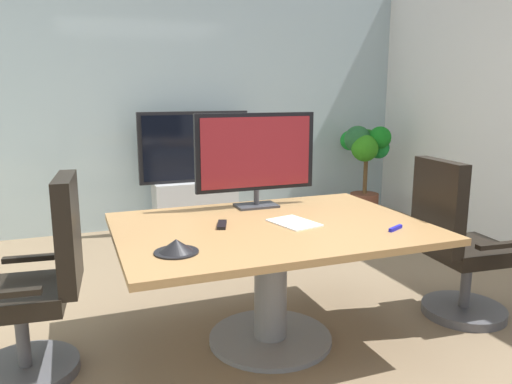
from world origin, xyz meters
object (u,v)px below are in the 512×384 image
object	(u,v)px
office_chair_right	(457,253)
conference_phone	(176,247)
conference_table	(271,254)
tv_monitor	(256,155)
potted_plant	(365,156)
office_chair_left	(38,295)
wall_display_unit	(195,191)
remote_control	(222,225)

from	to	relation	value
office_chair_right	conference_phone	xyz separation A→B (m)	(-1.93, -0.18, 0.32)
conference_table	office_chair_right	size ratio (longest dim) A/B	1.65
tv_monitor	conference_phone	size ratio (longest dim) A/B	3.82
office_chair_right	potted_plant	distance (m)	2.74
conference_phone	conference_table	bearing A→B (deg)	26.63
office_chair_right	potted_plant	world-z (taller)	potted_plant
conference_phone	office_chair_left	bearing A→B (deg)	147.59
conference_phone	wall_display_unit	bearing A→B (deg)	74.50
tv_monitor	wall_display_unit	world-z (taller)	tv_monitor
conference_phone	remote_control	distance (m)	0.52
conference_table	remote_control	xyz separation A→B (m)	(-0.28, 0.07, 0.19)
potted_plant	conference_phone	bearing A→B (deg)	-136.25
office_chair_left	remote_control	bearing A→B (deg)	93.72
office_chair_right	remote_control	xyz separation A→B (m)	(-1.58, 0.21, 0.30)
tv_monitor	potted_plant	xyz separation A→B (m)	(2.15, 1.95, -0.34)
office_chair_left	conference_phone	size ratio (longest dim) A/B	4.95
office_chair_left	tv_monitor	size ratio (longest dim) A/B	1.30
office_chair_right	office_chair_left	bearing A→B (deg)	89.40
office_chair_right	conference_phone	distance (m)	1.97
remote_control	office_chair_left	bearing A→B (deg)	-161.98
tv_monitor	remote_control	bearing A→B (deg)	-132.30
conference_table	tv_monitor	world-z (taller)	tv_monitor
office_chair_right	remote_control	distance (m)	1.62
remote_control	tv_monitor	bearing A→B (deg)	67.57
conference_phone	office_chair_right	bearing A→B (deg)	5.41
conference_table	tv_monitor	bearing A→B (deg)	79.93
conference_table	wall_display_unit	xyz separation A→B (m)	(0.18, 2.62, -0.12)
office_chair_left	office_chair_right	bearing A→B (deg)	90.31
office_chair_right	tv_monitor	xyz separation A→B (m)	(-1.21, 0.61, 0.65)
office_chair_right	remote_control	bearing A→B (deg)	87.23
conference_table	wall_display_unit	size ratio (longest dim) A/B	1.37
potted_plant	office_chair_left	bearing A→B (deg)	-146.67
office_chair_left	potted_plant	world-z (taller)	potted_plant
potted_plant	conference_phone	distance (m)	3.97
conference_table	office_chair_left	world-z (taller)	office_chair_left
tv_monitor	remote_control	world-z (taller)	tv_monitor
office_chair_left	conference_phone	xyz separation A→B (m)	(0.66, -0.42, 0.32)
office_chair_left	conference_table	bearing A→B (deg)	90.98
wall_display_unit	conference_phone	xyz separation A→B (m)	(-0.81, -2.93, 0.33)
office_chair_right	tv_monitor	distance (m)	1.50
potted_plant	remote_control	distance (m)	3.44
wall_display_unit	remote_control	distance (m)	2.60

